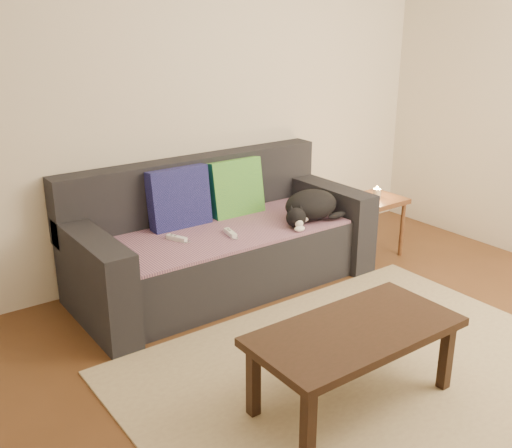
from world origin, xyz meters
The scene contains 13 objects.
ground centered at (0.00, 0.00, 0.00)m, with size 4.50×4.50×0.00m, color brown.
back_wall centered at (0.00, 2.00, 1.30)m, with size 4.50×0.04×2.60m, color beige.
sofa centered at (0.00, 1.57, 0.31)m, with size 2.10×0.94×0.87m.
throw_blanket centered at (0.00, 1.48, 0.43)m, with size 1.66×0.74×0.02m, color #4B2D54.
cushion_navy centered at (-0.22, 1.74, 0.63)m, with size 0.44×0.11×0.44m, color #0F1343.
cushion_green centered at (0.26, 1.74, 0.63)m, with size 0.42×0.11×0.42m, color #0D543F.
cat centered at (0.60, 1.30, 0.54)m, with size 0.52×0.39×0.21m.
wii_remote_a centered at (-0.38, 1.50, 0.46)m, with size 0.15×0.04×0.03m, color white.
wii_remote_b centered at (-0.04, 1.37, 0.46)m, with size 0.15×0.04×0.03m, color white.
side_table centered at (1.31, 1.32, 0.39)m, with size 0.38×0.38×0.48m.
candle centered at (1.31, 1.32, 0.51)m, with size 0.06×0.06×0.09m.
rug centered at (0.00, 0.15, 0.01)m, with size 2.50×1.80×0.01m, color tan.
coffee_table centered at (-0.22, 0.00, 0.37)m, with size 1.05×0.53×0.42m.
Camera 1 is at (-2.10, -1.78, 1.85)m, focal length 42.00 mm.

